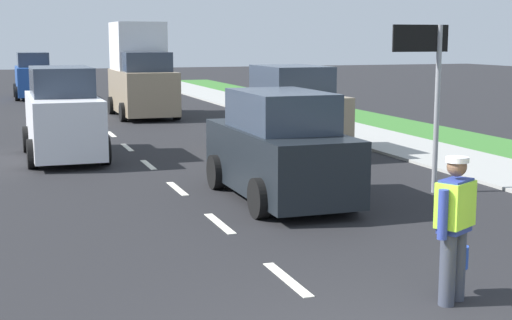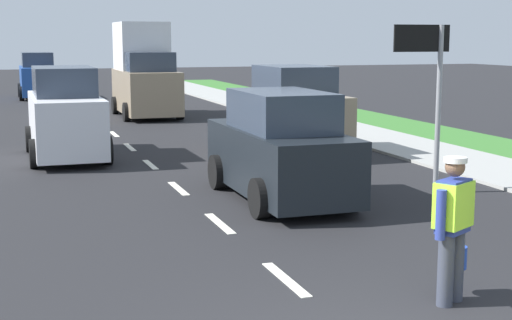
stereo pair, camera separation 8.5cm
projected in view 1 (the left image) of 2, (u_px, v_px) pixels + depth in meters
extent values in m
plane|color=black|center=(98.00, 123.00, 26.44)|extent=(96.00, 96.00, 0.00)
cube|color=#9E9E99|center=(453.00, 160.00, 18.48)|extent=(2.40, 72.00, 0.14)
cube|color=silver|center=(287.00, 279.00, 9.36)|extent=(0.14, 1.40, 0.01)
cube|color=silver|center=(220.00, 223.00, 12.16)|extent=(0.14, 1.40, 0.01)
cube|color=silver|center=(177.00, 189.00, 14.96)|extent=(0.14, 1.40, 0.01)
cube|color=silver|center=(148.00, 165.00, 17.76)|extent=(0.14, 1.40, 0.01)
cube|color=silver|center=(127.00, 147.00, 20.56)|extent=(0.14, 1.40, 0.01)
cube|color=silver|center=(111.00, 134.00, 23.36)|extent=(0.14, 1.40, 0.01)
cube|color=silver|center=(99.00, 124.00, 26.16)|extent=(0.14, 1.40, 0.01)
cube|color=silver|center=(88.00, 116.00, 28.96)|extent=(0.14, 1.40, 0.01)
cube|color=silver|center=(80.00, 109.00, 31.76)|extent=(0.14, 1.40, 0.01)
cube|color=silver|center=(73.00, 103.00, 34.56)|extent=(0.14, 1.40, 0.01)
cube|color=silver|center=(67.00, 98.00, 37.36)|extent=(0.14, 1.40, 0.01)
cube|color=silver|center=(62.00, 94.00, 40.17)|extent=(0.14, 1.40, 0.01)
cube|color=silver|center=(58.00, 90.00, 42.97)|extent=(0.14, 1.40, 0.01)
cube|color=silver|center=(54.00, 87.00, 45.77)|extent=(0.14, 1.40, 0.01)
cube|color=silver|center=(50.00, 84.00, 48.57)|extent=(0.14, 1.40, 0.01)
cube|color=silver|center=(47.00, 81.00, 51.37)|extent=(0.14, 1.40, 0.01)
cylinder|color=#383D4C|center=(447.00, 270.00, 8.40)|extent=(0.18, 0.18, 0.82)
cylinder|color=#383D4C|center=(458.00, 265.00, 8.58)|extent=(0.18, 0.18, 0.82)
cube|color=navy|center=(455.00, 206.00, 8.37)|extent=(0.47, 0.41, 0.60)
cube|color=#A5EA33|center=(455.00, 204.00, 8.37)|extent=(0.54, 0.47, 0.51)
cylinder|color=navy|center=(443.00, 215.00, 8.17)|extent=(0.11, 0.11, 0.55)
cylinder|color=navy|center=(467.00, 206.00, 8.59)|extent=(0.11, 0.11, 0.55)
sphere|color=brown|center=(457.00, 167.00, 8.30)|extent=(0.22, 0.22, 0.22)
cylinder|color=silver|center=(457.00, 160.00, 8.29)|extent=(0.26, 0.26, 0.06)
cylinder|color=#2347B7|center=(457.00, 257.00, 8.77)|extent=(0.26, 0.26, 0.26)
cylinder|color=gray|center=(437.00, 110.00, 14.36)|extent=(0.10, 0.10, 3.20)
cube|color=white|center=(420.00, 38.00, 14.05)|extent=(1.10, 0.05, 0.44)
cube|color=black|center=(421.00, 38.00, 14.03)|extent=(1.16, 0.04, 0.50)
cube|color=gray|center=(142.00, 91.00, 28.43)|extent=(1.90, 4.60, 1.56)
cube|color=#2D3847|center=(146.00, 62.00, 27.49)|extent=(1.67, 1.61, 0.70)
cube|color=silver|center=(138.00, 46.00, 28.91)|extent=(1.81, 2.53, 1.80)
cylinder|color=black|center=(112.00, 105.00, 29.55)|extent=(0.22, 0.68, 0.68)
cylinder|color=black|center=(160.00, 104.00, 30.17)|extent=(0.22, 0.68, 0.68)
cylinder|color=black|center=(123.00, 112.00, 26.88)|extent=(0.22, 0.68, 0.68)
cylinder|color=black|center=(177.00, 110.00, 27.51)|extent=(0.22, 0.68, 0.68)
cube|color=gray|center=(289.00, 119.00, 19.60)|extent=(1.72, 4.12, 1.37)
cube|color=#2D3847|center=(291.00, 79.00, 19.33)|extent=(1.51, 2.27, 0.70)
cylinder|color=black|center=(242.00, 135.00, 20.59)|extent=(0.22, 0.68, 0.68)
cylinder|color=black|center=(302.00, 132.00, 21.15)|extent=(0.22, 0.68, 0.68)
cylinder|color=black|center=(275.00, 148.00, 18.21)|extent=(0.22, 0.68, 0.68)
cylinder|color=black|center=(341.00, 144.00, 18.77)|extent=(0.22, 0.68, 0.68)
cube|color=#1E4799|center=(34.00, 81.00, 37.06)|extent=(1.63, 4.17, 1.37)
cube|color=#2D3847|center=(33.00, 60.00, 36.99)|extent=(1.44, 2.29, 0.70)
cylinder|color=black|center=(54.00, 93.00, 36.21)|extent=(0.22, 0.68, 0.68)
cylinder|color=black|center=(17.00, 94.00, 35.67)|extent=(0.22, 0.68, 0.68)
cylinder|color=black|center=(50.00, 89.00, 38.62)|extent=(0.22, 0.68, 0.68)
cylinder|color=black|center=(16.00, 90.00, 38.08)|extent=(0.22, 0.68, 0.68)
cube|color=silver|center=(63.00, 123.00, 18.65)|extent=(1.60, 4.30, 1.37)
cube|color=#2D3847|center=(61.00, 81.00, 18.59)|extent=(1.41, 2.37, 0.70)
cylinder|color=black|center=(105.00, 150.00, 17.75)|extent=(0.22, 0.68, 0.68)
cylinder|color=black|center=(32.00, 154.00, 17.23)|extent=(0.22, 0.68, 0.68)
cylinder|color=black|center=(91.00, 137.00, 20.25)|extent=(0.22, 0.68, 0.68)
cylinder|color=black|center=(27.00, 139.00, 19.72)|extent=(0.22, 0.68, 0.68)
cube|color=black|center=(279.00, 159.00, 13.90)|extent=(1.61, 4.20, 1.13)
cube|color=#2D3847|center=(281.00, 110.00, 13.65)|extent=(1.41, 2.31, 0.70)
cylinder|color=black|center=(216.00, 172.00, 14.92)|extent=(0.22, 0.68, 0.68)
cylinder|color=black|center=(294.00, 167.00, 15.44)|extent=(0.22, 0.68, 0.68)
cylinder|color=black|center=(260.00, 198.00, 12.48)|extent=(0.22, 0.68, 0.68)
cylinder|color=black|center=(350.00, 192.00, 13.01)|extent=(0.22, 0.68, 0.68)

